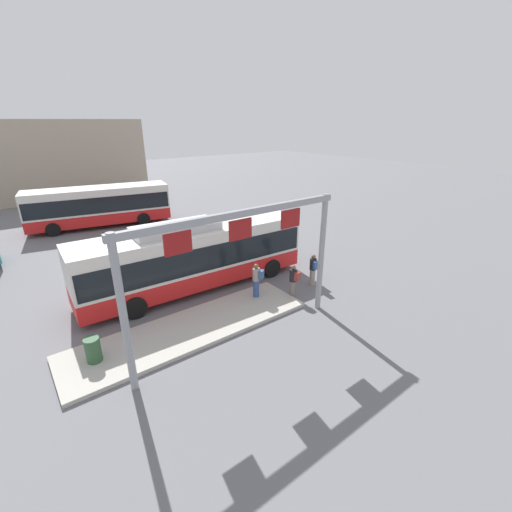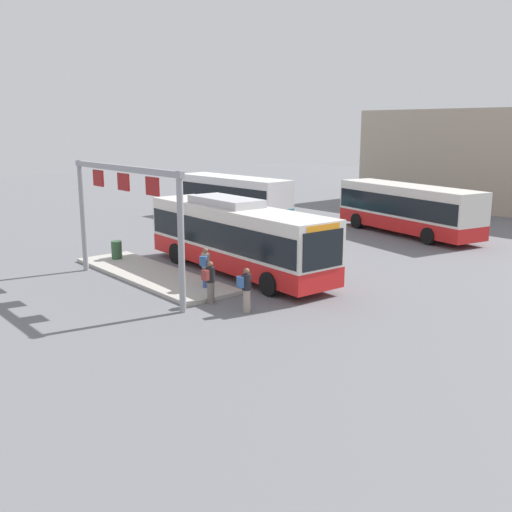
{
  "view_description": "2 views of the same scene",
  "coord_description": "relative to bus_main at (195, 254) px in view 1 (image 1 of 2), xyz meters",
  "views": [
    {
      "loc": [
        -7.17,
        -14.42,
        7.97
      ],
      "look_at": [
        2.31,
        -1.96,
        1.76
      ],
      "focal_mm": 24.16,
      "sensor_mm": 36.0,
      "label": 1
    },
    {
      "loc": [
        20.98,
        -16.5,
        6.76
      ],
      "look_at": [
        1.69,
        -0.26,
        1.13
      ],
      "focal_mm": 41.26,
      "sensor_mm": 36.0,
      "label": 2
    }
  ],
  "objects": [
    {
      "name": "trash_bin",
      "position": [
        -5.69,
        -3.23,
        -1.2
      ],
      "size": [
        0.52,
        0.52,
        0.9
      ],
      "primitive_type": "cylinder",
      "color": "#2D5133",
      "rests_on": "platform_curb"
    },
    {
      "name": "platform_curb",
      "position": [
        -2.01,
        -3.37,
        -1.73
      ],
      "size": [
        10.0,
        2.8,
        0.16
      ],
      "primitive_type": "cube",
      "color": "#B2ADA3",
      "rests_on": "ground"
    },
    {
      "name": "person_waiting_mid",
      "position": [
        3.14,
        -3.79,
        -0.92
      ],
      "size": [
        0.38,
        0.55,
        1.67
      ],
      "rotation": [
        0.0,
        0.0,
        1.69
      ],
      "color": "slate",
      "rests_on": "ground"
    },
    {
      "name": "bus_main",
      "position": [
        0.0,
        0.0,
        0.0
      ],
      "size": [
        11.47,
        3.03,
        3.46
      ],
      "rotation": [
        0.0,
        0.0,
        -0.04
      ],
      "color": "red",
      "rests_on": "ground"
    },
    {
      "name": "bus_background_left",
      "position": [
        -0.83,
        14.28,
        -0.03
      ],
      "size": [
        10.7,
        4.35,
        3.1
      ],
      "rotation": [
        0.0,
        0.0,
        2.96
      ],
      "color": "red",
      "rests_on": "ground"
    },
    {
      "name": "ground_plane",
      "position": [
        0.01,
        -0.0,
        -1.81
      ],
      "size": [
        120.0,
        120.0,
        0.0
      ],
      "primitive_type": "plane",
      "color": "slate"
    },
    {
      "name": "person_waiting_near",
      "position": [
        1.63,
        -2.92,
        -0.76
      ],
      "size": [
        0.55,
        0.6,
        1.67
      ],
      "rotation": [
        0.0,
        0.0,
        2.16
      ],
      "color": "#334C8C",
      "rests_on": "platform_curb"
    },
    {
      "name": "person_boarding",
      "position": [
        4.87,
        -3.41,
        -0.92
      ],
      "size": [
        0.41,
        0.57,
        1.67
      ],
      "rotation": [
        0.0,
        0.0,
        1.36
      ],
      "color": "gray",
      "rests_on": "ground"
    },
    {
      "name": "station_building",
      "position": [
        -3.54,
        29.92,
        2.2
      ],
      "size": [
        22.11,
        8.0,
        8.04
      ],
      "primitive_type": "cube",
      "color": "tan",
      "rests_on": "ground"
    },
    {
      "name": "platform_sign_gantry",
      "position": [
        -0.81,
        -5.2,
        1.91
      ],
      "size": [
        8.77,
        0.24,
        5.2
      ],
      "color": "gray",
      "rests_on": "ground"
    }
  ]
}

